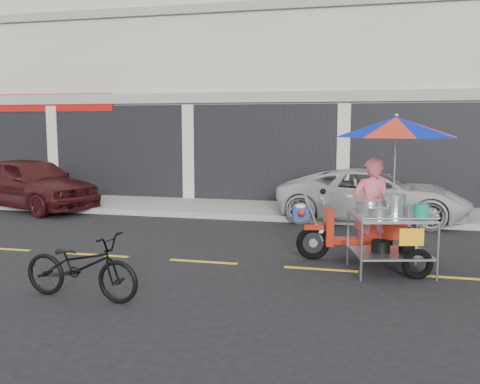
% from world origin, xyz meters
% --- Properties ---
extents(ground, '(90.00, 90.00, 0.00)m').
position_xyz_m(ground, '(0.00, 0.00, 0.00)').
color(ground, black).
extents(sidewalk, '(45.00, 3.00, 0.15)m').
position_xyz_m(sidewalk, '(0.00, 5.50, 0.07)').
color(sidewalk, gray).
rests_on(sidewalk, ground).
extents(shophouse_block, '(36.00, 8.11, 10.40)m').
position_xyz_m(shophouse_block, '(2.82, 10.59, 4.24)').
color(shophouse_block, beige).
rests_on(shophouse_block, ground).
extents(centerline, '(42.00, 0.10, 0.01)m').
position_xyz_m(centerline, '(0.00, 0.00, 0.00)').
color(centerline, gold).
rests_on(centerline, ground).
extents(maroon_sedan, '(4.58, 3.12, 1.45)m').
position_xyz_m(maroon_sedan, '(-8.34, 4.34, 0.72)').
color(maroon_sedan, '#3B1013').
rests_on(maroon_sedan, ground).
extents(white_pickup, '(4.63, 2.29, 1.26)m').
position_xyz_m(white_pickup, '(0.80, 4.70, 0.63)').
color(white_pickup, silver).
rests_on(white_pickup, ground).
extents(near_bicycle, '(1.77, 0.75, 0.91)m').
position_xyz_m(near_bicycle, '(-3.01, -2.23, 0.45)').
color(near_bicycle, black).
rests_on(near_bicycle, ground).
extents(food_vendor_rig, '(2.86, 2.35, 2.52)m').
position_xyz_m(food_vendor_rig, '(0.96, 0.42, 1.58)').
color(food_vendor_rig, black).
rests_on(food_vendor_rig, ground).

